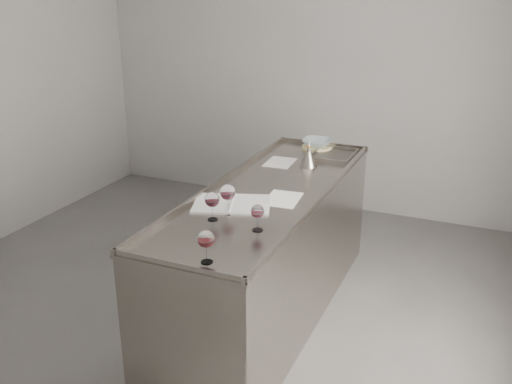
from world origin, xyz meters
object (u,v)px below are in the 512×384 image
at_px(wine_glass_left, 228,193).
at_px(wine_glass_middle, 212,200).
at_px(wine_glass_right, 206,240).
at_px(wine_glass_small, 258,212).
at_px(notebook, 232,204).
at_px(ceramic_bowl, 317,143).
at_px(counter, 269,253).
at_px(wine_funnel, 308,158).

height_order(wine_glass_left, wine_glass_middle, wine_glass_left).
xyz_separation_m(wine_glass_right, wine_glass_small, (0.08, 0.45, -0.01)).
relative_size(wine_glass_middle, notebook, 0.31).
bearing_deg(wine_glass_middle, wine_glass_small, -6.30).
bearing_deg(notebook, wine_glass_right, -92.87).
distance_m(wine_glass_right, wine_glass_small, 0.46).
bearing_deg(notebook, ceramic_bowl, 66.81).
bearing_deg(wine_glass_right, wine_glass_middle, 114.50).
distance_m(wine_glass_middle, notebook, 0.28).
distance_m(counter, wine_glass_right, 1.24).
xyz_separation_m(ceramic_bowl, wine_funnel, (0.09, -0.48, 0.01)).
bearing_deg(wine_glass_small, wine_glass_right, -99.84).
bearing_deg(ceramic_bowl, wine_glass_right, -86.71).
xyz_separation_m(wine_glass_middle, wine_glass_small, (0.30, -0.03, -0.01)).
xyz_separation_m(wine_glass_middle, ceramic_bowl, (0.10, 1.67, -0.07)).
relative_size(counter, notebook, 4.37).
bearing_deg(ceramic_bowl, wine_glass_left, -92.11).
relative_size(wine_glass_left, ceramic_bowl, 0.78).
xyz_separation_m(wine_glass_left, wine_glass_right, (0.18, -0.61, -0.01)).
height_order(wine_glass_left, wine_funnel, wine_funnel).
xyz_separation_m(wine_glass_right, wine_funnel, (-0.04, 1.68, -0.06)).
height_order(wine_glass_left, notebook, wine_glass_left).
height_order(ceramic_bowl, wine_funnel, wine_funnel).
height_order(counter, wine_glass_right, wine_glass_right).
bearing_deg(wine_glass_small, notebook, 136.03).
height_order(wine_glass_left, wine_glass_small, wine_glass_left).
relative_size(wine_glass_left, wine_glass_small, 1.21).
bearing_deg(notebook, wine_glass_middle, -109.87).
distance_m(wine_glass_small, notebook, 0.43).
height_order(wine_glass_middle, wine_funnel, wine_funnel).
distance_m(notebook, ceramic_bowl, 1.42).
bearing_deg(counter, notebook, -108.22).
distance_m(counter, ceramic_bowl, 1.20).
distance_m(wine_glass_small, wine_funnel, 1.23).
distance_m(wine_glass_left, ceramic_bowl, 1.56).
height_order(wine_glass_right, wine_funnel, wine_funnel).
relative_size(wine_glass_middle, wine_glass_small, 1.13).
distance_m(wine_glass_left, wine_glass_small, 0.30).
bearing_deg(ceramic_bowl, notebook, -93.82).
bearing_deg(wine_funnel, wine_glass_small, -84.70).
height_order(wine_glass_middle, notebook, wine_glass_middle).
bearing_deg(wine_glass_left, wine_glass_middle, -108.20).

